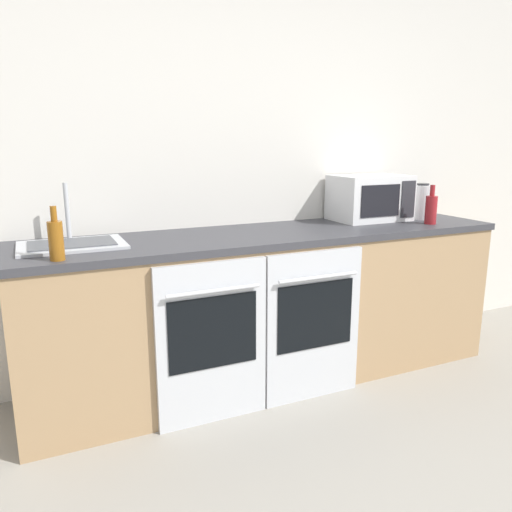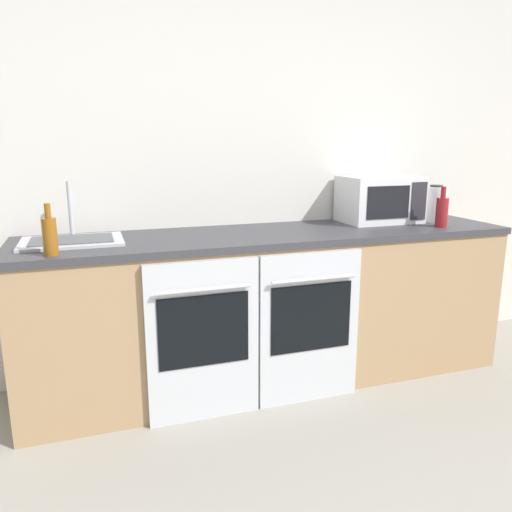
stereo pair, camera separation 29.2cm
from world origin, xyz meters
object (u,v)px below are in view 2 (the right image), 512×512
oven_right (310,327)px  sink (72,239)px  bottle_red (442,211)px  oven_left (204,341)px  kettle (435,204)px  microwave (380,199)px  bottle_amber (50,235)px

oven_right → sink: 1.36m
oven_right → bottle_red: size_ratio=3.45×
oven_left → kettle: size_ratio=3.58×
oven_left → bottle_red: size_ratio=3.45×
oven_left → kettle: (1.65, 0.36, 0.60)m
oven_left → microwave: bearing=20.0°
kettle → bottle_red: bearing=-117.0°
oven_right → microwave: size_ratio=1.74×
oven_left → microwave: microwave is taller
oven_left → bottle_amber: size_ratio=3.53×
oven_right → microwave: (0.70, 0.47, 0.63)m
oven_right → kettle: (1.05, 0.36, 0.60)m
oven_left → microwave: size_ratio=1.74×
oven_right → bottle_red: (0.96, 0.17, 0.58)m
microwave → sink: 1.91m
oven_right → bottle_amber: bottle_amber is taller
bottle_amber → bottle_red: bottle_red is taller
microwave → kettle: bearing=-17.7°
bottle_amber → bottle_red: (2.25, 0.08, 0.00)m
microwave → kettle: microwave is taller
bottle_amber → bottle_red: size_ratio=0.98×
microwave → kettle: size_ratio=2.06×
kettle → sink: 2.26m
oven_right → bottle_amber: size_ratio=3.53×
oven_left → bottle_amber: (-0.69, 0.09, 0.58)m
bottle_red → bottle_amber: bearing=-177.9°
oven_right → bottle_red: bearing=10.2°
microwave → bottle_amber: microwave is taller
sink → kettle: bearing=-0.5°
microwave → kettle: 0.37m
sink → bottle_red: bearing=-5.6°
bottle_red → sink: size_ratio=0.48×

